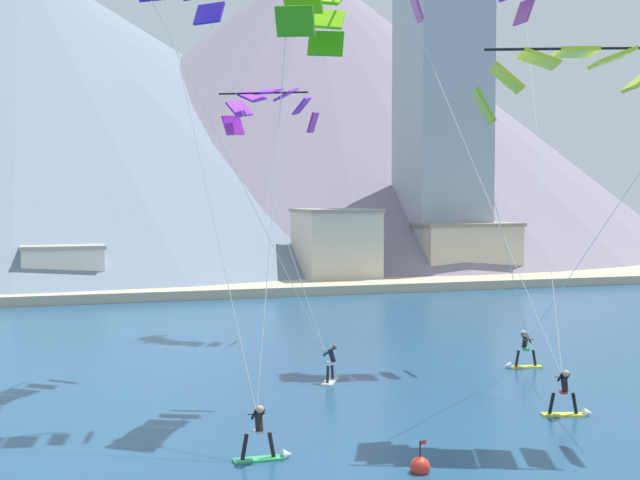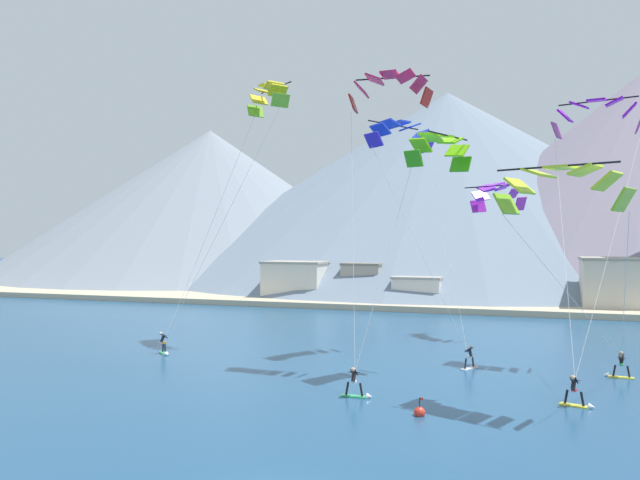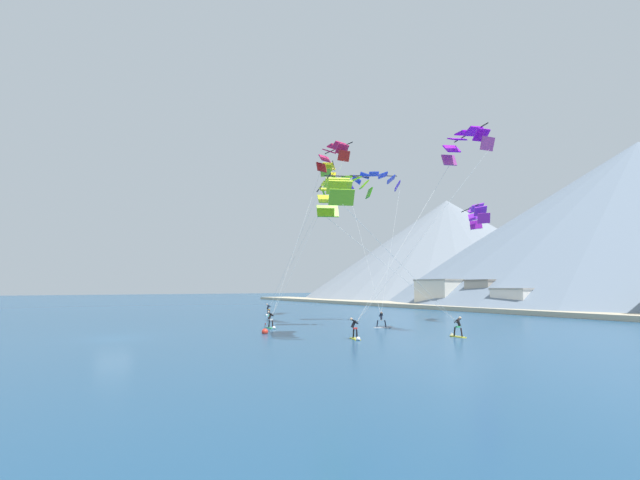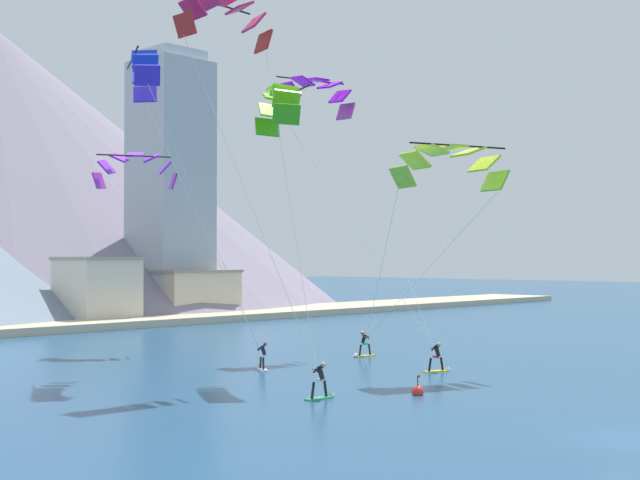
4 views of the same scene
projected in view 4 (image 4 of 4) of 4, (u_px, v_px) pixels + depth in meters
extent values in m
plane|color=navy|center=(630.00, 440.00, 30.46)|extent=(400.00, 400.00, 0.00)
cube|color=white|center=(262.00, 369.00, 49.57)|extent=(1.13, 1.46, 0.07)
cylinder|color=black|center=(263.00, 363.00, 49.19)|extent=(0.22, 0.25, 0.68)
cylinder|color=black|center=(261.00, 362.00, 49.96)|extent=(0.22, 0.25, 0.68)
cube|color=white|center=(262.00, 356.00, 49.59)|extent=(0.36, 0.34, 0.12)
cylinder|color=black|center=(263.00, 350.00, 49.61)|extent=(0.41, 0.36, 0.58)
cylinder|color=black|center=(262.00, 348.00, 49.48)|extent=(0.46, 0.32, 0.38)
cylinder|color=black|center=(261.00, 347.00, 49.70)|extent=(0.46, 0.32, 0.38)
cylinder|color=black|center=(258.00, 348.00, 49.54)|extent=(0.30, 0.46, 0.03)
sphere|color=brown|center=(265.00, 344.00, 49.65)|extent=(0.21, 0.21, 0.21)
cone|color=white|center=(259.00, 366.00, 50.41)|extent=(0.46, 0.44, 0.36)
cube|color=yellow|center=(436.00, 371.00, 48.70)|extent=(1.51, 0.86, 0.07)
cylinder|color=black|center=(430.00, 364.00, 48.52)|extent=(0.27, 0.19, 0.73)
cylinder|color=black|center=(442.00, 364.00, 48.90)|extent=(0.27, 0.19, 0.73)
cube|color=red|center=(436.00, 357.00, 48.72)|extent=(0.32, 0.37, 0.12)
cylinder|color=black|center=(437.00, 351.00, 48.62)|extent=(0.35, 0.51, 0.62)
cylinder|color=black|center=(434.00, 348.00, 48.65)|extent=(0.24, 0.53, 0.40)
cylinder|color=black|center=(438.00, 347.00, 48.77)|extent=(0.24, 0.53, 0.40)
cylinder|color=black|center=(434.00, 348.00, 48.87)|extent=(0.50, 0.19, 0.03)
sphere|color=tan|center=(439.00, 344.00, 48.46)|extent=(0.22, 0.22, 0.22)
cone|color=white|center=(449.00, 369.00, 49.12)|extent=(0.40, 0.44, 0.36)
cube|color=#33B266|center=(319.00, 398.00, 39.27)|extent=(1.45, 0.46, 0.07)
cylinder|color=black|center=(313.00, 390.00, 39.00)|extent=(0.25, 0.12, 0.73)
cylinder|color=black|center=(325.00, 388.00, 39.57)|extent=(0.25, 0.12, 0.73)
cube|color=white|center=(319.00, 380.00, 39.29)|extent=(0.24, 0.31, 0.12)
cylinder|color=black|center=(321.00, 373.00, 39.23)|extent=(0.22, 0.42, 0.62)
cylinder|color=black|center=(317.00, 369.00, 39.22)|extent=(0.09, 0.53, 0.40)
cylinder|color=black|center=(321.00, 369.00, 39.39)|extent=(0.09, 0.53, 0.40)
cylinder|color=black|center=(316.00, 369.00, 39.43)|extent=(0.52, 0.04, 0.03)
sphere|color=tan|center=(323.00, 365.00, 39.13)|extent=(0.22, 0.22, 0.22)
cone|color=white|center=(333.00, 395.00, 39.90)|extent=(0.30, 0.36, 0.36)
cube|color=yellow|center=(365.00, 356.00, 56.42)|extent=(1.49, 0.62, 0.07)
cylinder|color=black|center=(369.00, 349.00, 56.68)|extent=(0.25, 0.15, 0.71)
cylinder|color=black|center=(360.00, 350.00, 56.18)|extent=(0.25, 0.15, 0.71)
cube|color=#33B266|center=(365.00, 344.00, 56.44)|extent=(0.26, 0.33, 0.12)
cylinder|color=black|center=(364.00, 338.00, 56.52)|extent=(0.26, 0.43, 0.61)
cylinder|color=black|center=(366.00, 336.00, 56.52)|extent=(0.15, 0.52, 0.39)
cylinder|color=black|center=(364.00, 336.00, 56.37)|extent=(0.15, 0.52, 0.39)
cylinder|color=black|center=(367.00, 336.00, 56.31)|extent=(0.52, 0.10, 0.03)
sphere|color=beige|center=(362.00, 332.00, 56.64)|extent=(0.22, 0.22, 0.22)
cone|color=white|center=(355.00, 356.00, 55.87)|extent=(0.34, 0.40, 0.36)
cube|color=#3623C0|center=(147.00, 75.00, 45.89)|extent=(1.53, 1.24, 1.08)
cube|color=blue|center=(145.00, 63.00, 46.59)|extent=(1.66, 1.47, 0.89)
cube|color=blue|center=(144.00, 57.00, 47.51)|extent=(1.72, 1.62, 0.60)
cube|color=blue|center=(144.00, 58.00, 48.54)|extent=(1.73, 1.68, 0.24)
cube|color=blue|center=(143.00, 65.00, 49.58)|extent=(1.69, 1.68, 0.60)
cube|color=blue|center=(144.00, 78.00, 50.50)|extent=(1.59, 1.59, 0.89)
cube|color=#3623C0|center=(145.00, 94.00, 51.20)|extent=(1.43, 1.40, 1.08)
cylinder|color=black|center=(132.00, 58.00, 48.42)|extent=(2.82, 4.96, 0.10)
cylinder|color=silver|center=(206.00, 221.00, 47.60)|extent=(6.78, 1.09, 13.97)
cylinder|color=silver|center=(201.00, 223.00, 50.49)|extent=(3.43, 5.97, 13.97)
cube|color=#AF3D97|center=(282.00, 104.00, 56.73)|extent=(0.87, 1.45, 1.17)
cube|color=#990CDE|center=(291.00, 90.00, 57.01)|extent=(1.21, 1.52, 1.02)
cube|color=#990CDE|center=(303.00, 81.00, 57.50)|extent=(1.39, 1.58, 0.70)
cube|color=#990CDE|center=(317.00, 80.00, 58.12)|extent=(1.39, 1.60, 0.26)
cube|color=#990CDE|center=(330.00, 85.00, 58.77)|extent=(1.28, 1.58, 0.70)
cube|color=#990CDE|center=(340.00, 96.00, 59.34)|extent=(1.01, 1.54, 1.02)
cube|color=#AF3D97|center=(346.00, 111.00, 59.73)|extent=(0.61, 1.48, 1.17)
cylinder|color=black|center=(311.00, 80.00, 58.63)|extent=(4.90, 1.55, 0.10)
cylinder|color=silver|center=(352.00, 221.00, 52.77)|extent=(0.58, 11.61, 14.26)
cylinder|color=silver|center=(386.00, 222.00, 54.35)|extent=(4.73, 10.62, 14.26)
cube|color=#A71B1B|center=(185.00, 25.00, 43.01)|extent=(0.55, 1.26, 1.14)
cube|color=#CD1E57|center=(193.00, 9.00, 43.49)|extent=(0.88, 1.29, 1.01)
cube|color=#CD1E57|center=(206.00, 0.00, 44.15)|extent=(1.07, 1.30, 0.71)
cube|color=#CD1E57|center=(223.00, 0.00, 44.89)|extent=(1.19, 1.31, 0.28)
cube|color=#CD1E57|center=(240.00, 8.00, 45.58)|extent=(1.20, 1.30, 0.71)
cube|color=#CD1E57|center=(254.00, 23.00, 46.10)|extent=(1.03, 1.28, 1.01)
cube|color=#A71B1B|center=(263.00, 42.00, 46.36)|extent=(0.70, 1.26, 1.14)
cylinder|color=black|center=(216.00, 4.00, 45.29)|extent=(4.89, 0.44, 0.10)
cylinder|color=silver|center=(247.00, 195.00, 41.14)|extent=(2.16, 6.84, 15.71)
cylinder|color=silver|center=(289.00, 197.00, 42.90)|extent=(3.03, 6.51, 15.71)
cube|color=#83C622|center=(495.00, 181.00, 48.59)|extent=(1.33, 1.98, 1.13)
cube|color=#CBE428|center=(484.00, 164.00, 48.30)|extent=(1.62, 2.10, 0.90)
cube|color=#CBE428|center=(468.00, 152.00, 47.89)|extent=(1.80, 2.17, 0.56)
cube|color=#CBE428|center=(450.00, 147.00, 47.43)|extent=(1.84, 2.18, 0.15)
cube|color=#CBE428|center=(432.00, 150.00, 46.97)|extent=(1.81, 2.16, 0.56)
cube|color=#CBE428|center=(415.00, 160.00, 46.56)|extent=(1.65, 2.09, 0.90)
cube|color=#83C622|center=(403.00, 177.00, 46.25)|extent=(1.38, 1.97, 1.13)
cylinder|color=black|center=(459.00, 146.00, 46.67)|extent=(5.53, 2.30, 0.10)
cylinder|color=silver|center=(428.00, 269.00, 52.50)|extent=(1.04, 10.34, 8.66)
cylinder|color=silver|center=(381.00, 269.00, 51.24)|extent=(6.79, 7.93, 8.66)
cube|color=purple|center=(173.00, 181.00, 60.39)|extent=(1.03, 1.50, 1.21)
cube|color=purple|center=(165.00, 167.00, 60.14)|extent=(1.36, 1.70, 1.14)
cube|color=purple|center=(151.00, 158.00, 59.93)|extent=(1.62, 1.79, 0.87)
cube|color=purple|center=(135.00, 155.00, 59.80)|extent=(1.75, 1.77, 0.46)
cube|color=purple|center=(120.00, 158.00, 59.77)|extent=(1.78, 1.64, 0.87)
cube|color=purple|center=(107.00, 167.00, 59.85)|extent=(1.69, 1.41, 1.14)
cube|color=purple|center=(99.00, 181.00, 60.02)|extent=(1.46, 1.10, 1.21)
cylinder|color=black|center=(134.00, 156.00, 59.20)|extent=(4.40, 2.42, 0.10)
cube|color=#37A013|center=(267.00, 127.00, 48.86)|extent=(1.47, 0.95, 1.07)
cube|color=#80DE12|center=(271.00, 111.00, 48.41)|extent=(1.62, 1.27, 0.96)
cube|color=#80DE12|center=(276.00, 98.00, 47.67)|extent=(1.69, 1.49, 0.69)
cube|color=#80DE12|center=(281.00, 91.00, 46.75)|extent=(1.70, 1.59, 0.31)
cube|color=#80DE12|center=(284.00, 91.00, 45.80)|extent=(1.64, 1.60, 0.69)
cube|color=#80DE12|center=(286.00, 100.00, 44.99)|extent=(1.51, 1.48, 0.96)
cube|color=#37A013|center=(286.00, 114.00, 44.45)|extent=(1.31, 1.24, 1.07)
cylinder|color=black|center=(292.00, 93.00, 46.91)|extent=(1.91, 4.25, 0.10)
sphere|color=red|center=(418.00, 392.00, 40.50)|extent=(0.56, 0.56, 0.56)
cylinder|color=black|center=(418.00, 381.00, 40.51)|extent=(0.04, 0.04, 0.44)
cube|color=red|center=(419.00, 376.00, 40.58)|extent=(0.18, 0.01, 0.12)
cube|color=beige|center=(192.00, 295.00, 93.97)|extent=(8.99, 5.69, 4.74)
cube|color=gray|center=(192.00, 271.00, 94.02)|extent=(9.35, 5.92, 0.30)
cube|color=beige|center=(97.00, 292.00, 83.64)|extent=(6.11, 6.19, 6.07)
cube|color=gray|center=(97.00, 258.00, 83.71)|extent=(6.36, 6.44, 0.30)
cube|color=#A8ADB7|center=(170.00, 189.00, 95.11)|extent=(7.00, 7.00, 27.26)
cube|color=silver|center=(171.00, 57.00, 95.41)|extent=(5.60, 5.60, 1.20)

